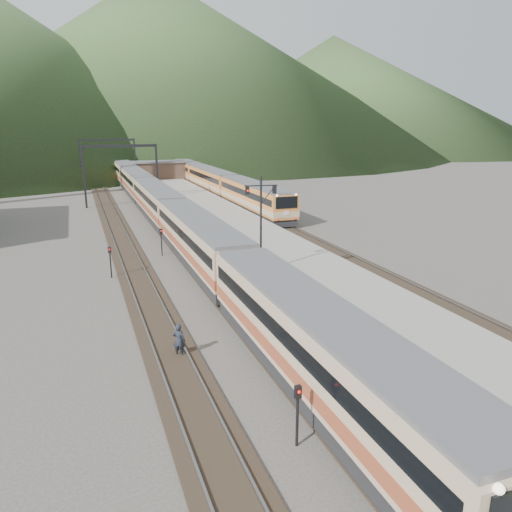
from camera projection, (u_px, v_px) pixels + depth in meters
name	position (u px, v px, depth m)	size (l,w,h in m)	color
ground	(362.00, 444.00, 17.16)	(400.00, 400.00, 0.00)	#47423D
track_main	(164.00, 225.00, 53.50)	(2.60, 200.00, 0.23)	black
track_far	(116.00, 228.00, 51.87)	(2.60, 200.00, 0.23)	black
track_second	(264.00, 218.00, 57.26)	(2.60, 200.00, 0.23)	black
platform	(219.00, 221.00, 53.40)	(8.00, 100.00, 1.00)	gray
gantry_near	(121.00, 163.00, 64.78)	(9.55, 0.25, 8.00)	black
gantry_far	(108.00, 153.00, 87.50)	(9.55, 0.25, 8.00)	black
station_shed	(159.00, 170.00, 89.23)	(9.40, 4.40, 3.10)	#4E392D
hill_b	(155.00, 62.00, 226.34)	(220.00, 220.00, 75.00)	#2B4E22
hill_c	(332.00, 92.00, 237.54)	(160.00, 160.00, 50.00)	#2B4E22
main_train	(157.00, 201.00, 56.66)	(2.94, 101.00, 3.59)	tan
second_train	(212.00, 180.00, 77.97)	(2.89, 59.39, 3.53)	orange
signal_mast	(261.00, 214.00, 32.60)	(2.19, 0.45, 6.37)	black
short_signal_a	(298.00, 408.00, 16.68)	(0.23, 0.18, 2.27)	black
short_signal_b	(161.00, 238.00, 41.08)	(0.25, 0.20, 2.27)	black
short_signal_c	(110.00, 258.00, 35.14)	(0.24, 0.19, 2.27)	black
worker	(179.00, 340.00, 23.36)	(0.60, 0.39, 1.64)	#1E242E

